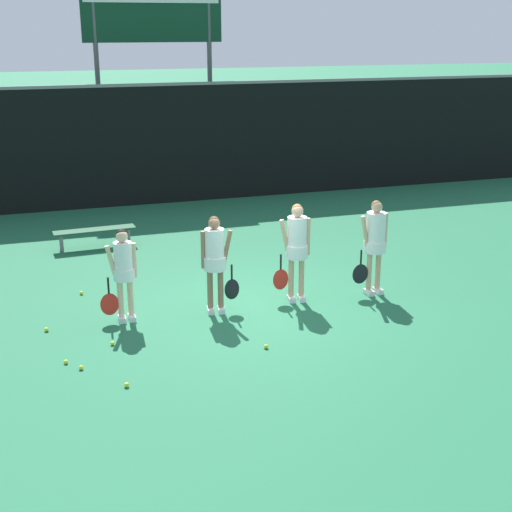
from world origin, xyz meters
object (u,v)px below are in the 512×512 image
Objects in this scene: bench_courtside at (95,232)px; tennis_ball_3 at (266,346)px; player_2 at (296,244)px; tennis_ball_4 at (81,293)px; tennis_ball_0 at (66,362)px; player_1 at (215,257)px; tennis_ball_5 at (112,343)px; tennis_ball_2 at (127,385)px; tennis_ball_1 at (46,329)px; player_3 at (375,239)px; scoreboard at (153,37)px; tennis_ball_6 at (81,368)px; player_0 at (123,269)px.

tennis_ball_3 is at bearing -75.58° from bench_courtside.
player_2 is 26.31× the size of tennis_ball_4.
bench_courtside is 5.86m from tennis_ball_0.
tennis_ball_5 is (-1.89, -0.83, -0.98)m from player_1.
tennis_ball_3 reaches higher than tennis_ball_4.
player_1 reaches higher than tennis_ball_3.
player_2 is (1.52, 0.09, 0.05)m from player_1.
tennis_ball_2 is at bearing -89.06° from tennis_ball_5.
tennis_ball_1 is 1.03× the size of tennis_ball_4.
player_3 is (3.01, -0.01, 0.04)m from player_1.
bench_courtside is 5.46m from player_2.
tennis_ball_1 is 2.49m from tennis_ball_2.
tennis_ball_5 is (-2.73, -10.79, -4.41)m from scoreboard.
tennis_ball_6 is (-2.43, -1.53, -0.98)m from player_1.
tennis_ball_2 is 1.43m from tennis_ball_5.
scoreboard reaches higher than tennis_ball_2.
player_0 reaches higher than tennis_ball_6.
tennis_ball_2 is at bearing -161.87° from player_3.
player_0 reaches higher than tennis_ball_2.
player_3 reaches higher than tennis_ball_5.
tennis_ball_6 is at bearing -127.53° from tennis_ball_5.
bench_courtside is 1.06× the size of player_1.
tennis_ball_1 is 1.62m from tennis_ball_6.
tennis_ball_2 is at bearing -138.50° from player_2.
player_2 is at bearing 169.35° from player_3.
scoreboard is 10.57m from player_1.
player_3 reaches higher than player_0.
tennis_ball_5 is at bearing -104.19° from scoreboard.
player_3 reaches higher than tennis_ball_6.
player_2 reaches higher than player_0.
bench_courtside is at bearing 132.33° from player_2.
tennis_ball_4 is 1.03× the size of tennis_ball_5.
tennis_ball_1 is at bearing 172.98° from player_3.
player_2 reaches higher than player_1.
tennis_ball_0 is (-1.00, -5.76, -0.33)m from bench_courtside.
scoreboard reaches higher than tennis_ball_0.
tennis_ball_1 is 0.99× the size of tennis_ball_3.
player_0 is at bearing -175.39° from player_1.
tennis_ball_4 is (-3.01, -8.39, -4.41)m from scoreboard.
tennis_ball_6 is at bearing -105.86° from scoreboard.
bench_courtside is at bearing 129.23° from player_3.
player_0 is 2.76m from tennis_ball_3.
player_1 is 24.25× the size of tennis_ball_3.
player_2 is 4.25m from tennis_ball_2.
tennis_ball_1 and tennis_ball_3 have the same top height.
scoreboard is 79.19× the size of tennis_ball_3.
tennis_ball_2 is at bearing -66.65° from tennis_ball_1.
tennis_ball_0 is 2.87m from tennis_ball_4.
tennis_ball_0 is at bearing 127.44° from tennis_ball_2.
player_1 reaches higher than tennis_ball_2.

